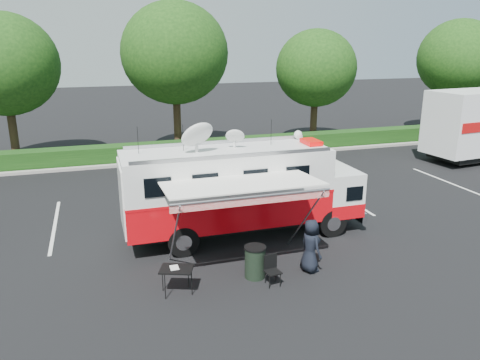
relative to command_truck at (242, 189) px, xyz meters
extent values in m
plane|color=black|center=(0.07, 0.00, -1.72)|extent=(120.00, 120.00, 0.00)
cube|color=#9E998E|center=(4.07, 11.00, -1.65)|extent=(60.00, 0.35, 0.15)
cube|color=black|center=(4.07, 11.90, -1.22)|extent=(60.00, 1.20, 1.00)
cylinder|color=black|center=(-8.93, 13.00, 0.48)|extent=(0.44, 0.44, 4.40)
ellipsoid|color=#14380F|center=(-8.93, 13.00, 3.74)|extent=(5.63, 5.63, 5.35)
cylinder|color=black|center=(0.07, 13.00, 0.68)|extent=(0.44, 0.44, 4.80)
ellipsoid|color=#14380F|center=(0.07, 13.00, 4.23)|extent=(6.14, 6.14, 5.84)
cylinder|color=black|center=(9.07, 13.00, 0.28)|extent=(0.44, 0.44, 4.00)
ellipsoid|color=#14380F|center=(9.07, 13.00, 3.24)|extent=(5.12, 5.12, 4.86)
cylinder|color=black|center=(20.07, 13.00, 0.48)|extent=(0.44, 0.44, 4.40)
ellipsoid|color=#14380F|center=(20.07, 13.00, 3.74)|extent=(5.63, 5.63, 5.35)
cube|color=silver|center=(-6.43, 3.00, -1.72)|extent=(0.12, 5.50, 0.01)
cube|color=silver|center=(-0.43, 3.00, -1.72)|extent=(0.12, 5.50, 0.01)
cube|color=silver|center=(5.57, 3.00, -1.72)|extent=(0.12, 5.50, 0.01)
cube|color=silver|center=(11.57, 3.00, -1.72)|extent=(0.12, 5.50, 0.01)
cube|color=black|center=(0.07, 0.00, -1.22)|extent=(7.86, 1.28, 0.27)
cylinder|color=black|center=(3.00, -1.00, -1.22)|extent=(1.01, 0.29, 1.01)
cylinder|color=black|center=(3.00, 1.01, -1.22)|extent=(1.01, 0.29, 1.01)
cylinder|color=black|center=(-2.30, -1.00, -1.22)|extent=(1.01, 0.29, 1.01)
cylinder|color=black|center=(-2.30, 1.01, -1.22)|extent=(1.01, 0.29, 1.01)
cube|color=silver|center=(4.23, 0.00, -1.17)|extent=(0.18, 2.28, 0.37)
cube|color=silver|center=(3.55, 0.00, -0.30)|extent=(1.28, 2.28, 1.55)
cube|color=red|center=(3.55, 0.00, -0.85)|extent=(1.30, 2.30, 0.50)
cube|color=black|center=(4.14, 0.00, -0.03)|extent=(0.11, 1.98, 0.64)
cube|color=red|center=(-0.57, 0.00, -0.53)|extent=(6.94, 2.28, 1.10)
cube|color=red|center=(-0.57, 0.00, 0.02)|extent=(6.96, 2.30, 0.09)
cube|color=silver|center=(-0.57, 0.00, 0.70)|extent=(6.94, 2.28, 1.28)
cube|color=silver|center=(-0.57, 0.00, 1.38)|extent=(6.94, 2.28, 0.07)
cube|color=#CC0505|center=(2.54, 0.00, 1.50)|extent=(0.50, 0.87, 0.15)
sphere|color=silver|center=(2.45, 0.91, 1.60)|extent=(0.31, 0.31, 0.31)
ellipsoid|color=silver|center=(-1.57, -0.14, 2.03)|extent=(1.10, 1.10, 0.33)
ellipsoid|color=silver|center=(-0.20, 0.18, 1.84)|extent=(0.64, 0.64, 0.18)
cylinder|color=black|center=(-3.40, 0.37, 1.84)|extent=(0.02, 0.02, 0.91)
cylinder|color=black|center=(-1.94, 0.37, 1.84)|extent=(0.02, 0.02, 0.91)
cylinder|color=black|center=(1.17, 0.37, 1.84)|extent=(0.02, 0.02, 0.91)
cube|color=white|center=(-0.75, -2.24, 0.93)|extent=(4.57, 2.19, 0.19)
cube|color=red|center=(-0.75, -3.31, 0.76)|extent=(4.57, 0.04, 0.26)
cylinder|color=#B2B2B7|center=(-0.75, -3.33, 0.87)|extent=(4.57, 0.07, 0.07)
cylinder|color=#B2B2B7|center=(-2.78, -2.31, -0.42)|extent=(0.05, 2.38, 2.63)
cylinder|color=#B2B2B7|center=(1.28, -2.31, -0.42)|extent=(0.05, 2.38, 2.63)
imported|color=black|center=(1.12, -3.15, -1.72)|extent=(0.67, 0.88, 1.63)
cube|color=black|center=(-2.90, -3.24, -1.00)|extent=(1.04, 0.89, 0.04)
cylinder|color=black|center=(-3.26, -3.46, -1.36)|extent=(0.02, 0.02, 0.72)
cylinder|color=black|center=(-3.26, -3.01, -1.36)|extent=(0.02, 0.02, 0.72)
cylinder|color=black|center=(-2.54, -3.46, -1.36)|extent=(0.02, 0.02, 0.72)
cylinder|color=black|center=(-2.54, -3.01, -1.36)|extent=(0.02, 0.02, 0.72)
cube|color=silver|center=(-2.95, -3.19, -0.98)|extent=(0.23, 0.31, 0.01)
cube|color=black|center=(-0.26, -3.62, -1.31)|extent=(0.46, 0.46, 0.04)
cube|color=black|center=(-0.26, -3.42, -1.09)|extent=(0.41, 0.09, 0.45)
cylinder|color=black|center=(-0.42, -3.79, -1.52)|extent=(0.02, 0.02, 0.41)
cylinder|color=black|center=(-0.42, -3.46, -1.52)|extent=(0.02, 0.02, 0.41)
cylinder|color=black|center=(-0.09, -3.79, -1.52)|extent=(0.02, 0.02, 0.41)
cylinder|color=black|center=(-0.09, -3.46, -1.52)|extent=(0.02, 0.02, 0.41)
cylinder|color=black|center=(-0.58, -3.03, -1.26)|extent=(0.60, 0.60, 0.92)
cylinder|color=black|center=(-0.58, -3.03, -0.78)|extent=(0.65, 0.65, 0.04)
cylinder|color=black|center=(15.24, 5.53, -1.18)|extent=(1.08, 0.32, 1.08)
cylinder|color=black|center=(15.24, 7.91, -1.18)|extent=(1.08, 0.32, 1.08)
cylinder|color=black|center=(16.54, 7.91, -1.18)|extent=(1.08, 0.32, 1.08)
camera|label=1|loc=(-4.69, -14.63, 4.92)|focal=35.00mm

